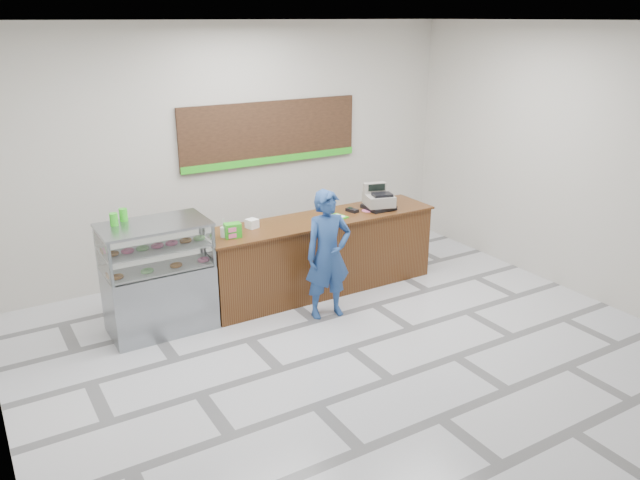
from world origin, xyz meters
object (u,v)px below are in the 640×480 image
cash_register (378,200)px  customer (328,255)px  sales_counter (321,254)px  display_case (158,277)px  serving_tray (334,218)px

cash_register → customer: (-1.22, -0.65, -0.35)m
cash_register → customer: size_ratio=0.29×
sales_counter → display_case: bearing=-180.0°
display_case → customer: (1.90, -0.70, 0.13)m
sales_counter → customer: bearing=-114.5°
display_case → serving_tray: display_case is taller
cash_register → customer: 1.42m
serving_tray → sales_counter: bearing=131.9°
customer → sales_counter: bearing=73.7°
sales_counter → customer: size_ratio=2.02×
serving_tray → customer: customer is taller
cash_register → serving_tray: cash_register is taller
display_case → cash_register: 3.16m
cash_register → serving_tray: bearing=-159.2°
serving_tray → customer: (-0.46, -0.60, -0.23)m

